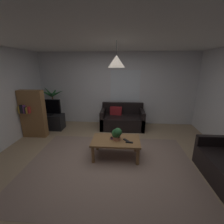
{
  "coord_description": "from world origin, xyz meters",
  "views": [
    {
      "loc": [
        0.25,
        -3.02,
        2.04
      ],
      "look_at": [
        0.0,
        0.3,
        1.05
      ],
      "focal_mm": 24.73,
      "sensor_mm": 36.0,
      "label": 1
    }
  ],
  "objects_px": {
    "book_on_table_2": "(114,136)",
    "book_on_table_1": "(114,137)",
    "tv_stand": "(50,122)",
    "couch_under_window": "(122,120)",
    "potted_plant_on_table": "(117,134)",
    "pendant_lamp": "(116,61)",
    "tv": "(48,107)",
    "bookshelf_corner": "(33,114)",
    "remote_on_table_1": "(126,140)",
    "book_on_table_0": "(114,138)",
    "remote_on_table_0": "(129,142)",
    "coffee_table": "(116,142)",
    "potted_palm_corner": "(53,108)"
  },
  "relations": [
    {
      "from": "couch_under_window",
      "to": "potted_plant_on_table",
      "type": "bearing_deg",
      "value": -93.43
    },
    {
      "from": "tv_stand",
      "to": "couch_under_window",
      "type": "bearing_deg",
      "value": 6.52
    },
    {
      "from": "tv_stand",
      "to": "remote_on_table_0",
      "type": "bearing_deg",
      "value": -32.3
    },
    {
      "from": "remote_on_table_0",
      "to": "pendant_lamp",
      "type": "xyz_separation_m",
      "value": [
        -0.3,
        0.12,
        1.69
      ]
    },
    {
      "from": "remote_on_table_1",
      "to": "pendant_lamp",
      "type": "bearing_deg",
      "value": -45.97
    },
    {
      "from": "bookshelf_corner",
      "to": "potted_plant_on_table",
      "type": "bearing_deg",
      "value": -20.43
    },
    {
      "from": "remote_on_table_1",
      "to": "couch_under_window",
      "type": "bearing_deg",
      "value": -125.33
    },
    {
      "from": "remote_on_table_0",
      "to": "potted_palm_corner",
      "type": "relative_size",
      "value": 0.12
    },
    {
      "from": "bookshelf_corner",
      "to": "pendant_lamp",
      "type": "xyz_separation_m",
      "value": [
        2.48,
        -0.93,
        1.43
      ]
    },
    {
      "from": "remote_on_table_0",
      "to": "tv_stand",
      "type": "bearing_deg",
      "value": 63.02
    },
    {
      "from": "book_on_table_0",
      "to": "remote_on_table_0",
      "type": "relative_size",
      "value": 0.96
    },
    {
      "from": "book_on_table_2",
      "to": "book_on_table_1",
      "type": "bearing_deg",
      "value": 171.13
    },
    {
      "from": "book_on_table_1",
      "to": "bookshelf_corner",
      "type": "height_order",
      "value": "bookshelf_corner"
    },
    {
      "from": "couch_under_window",
      "to": "remote_on_table_1",
      "type": "distance_m",
      "value": 1.84
    },
    {
      "from": "book_on_table_0",
      "to": "tv",
      "type": "relative_size",
      "value": 0.18
    },
    {
      "from": "pendant_lamp",
      "to": "potted_palm_corner",
      "type": "bearing_deg",
      "value": 139.23
    },
    {
      "from": "coffee_table",
      "to": "book_on_table_2",
      "type": "xyz_separation_m",
      "value": [
        -0.04,
        0.06,
        0.12
      ]
    },
    {
      "from": "bookshelf_corner",
      "to": "pendant_lamp",
      "type": "bearing_deg",
      "value": -20.51
    },
    {
      "from": "tv_stand",
      "to": "potted_palm_corner",
      "type": "distance_m",
      "value": 0.64
    },
    {
      "from": "book_on_table_2",
      "to": "book_on_table_0",
      "type": "bearing_deg",
      "value": -90.84
    },
    {
      "from": "couch_under_window",
      "to": "book_on_table_0",
      "type": "distance_m",
      "value": 1.76
    },
    {
      "from": "couch_under_window",
      "to": "book_on_table_2",
      "type": "relative_size",
      "value": 12.61
    },
    {
      "from": "remote_on_table_0",
      "to": "potted_palm_corner",
      "type": "bearing_deg",
      "value": 56.27
    },
    {
      "from": "coffee_table",
      "to": "book_on_table_0",
      "type": "xyz_separation_m",
      "value": [
        -0.04,
        0.05,
        0.08
      ]
    },
    {
      "from": "couch_under_window",
      "to": "tv",
      "type": "bearing_deg",
      "value": -172.97
    },
    {
      "from": "potted_plant_on_table",
      "to": "book_on_table_2",
      "type": "bearing_deg",
      "value": 134.39
    },
    {
      "from": "remote_on_table_0",
      "to": "tv",
      "type": "height_order",
      "value": "tv"
    },
    {
      "from": "tv",
      "to": "pendant_lamp",
      "type": "bearing_deg",
      "value": -33.14
    },
    {
      "from": "potted_plant_on_table",
      "to": "pendant_lamp",
      "type": "xyz_separation_m",
      "value": [
        -0.02,
        0.0,
        1.54
      ]
    },
    {
      "from": "book_on_table_0",
      "to": "book_on_table_2",
      "type": "distance_m",
      "value": 0.04
    },
    {
      "from": "coffee_table",
      "to": "pendant_lamp",
      "type": "height_order",
      "value": "pendant_lamp"
    },
    {
      "from": "book_on_table_1",
      "to": "potted_plant_on_table",
      "type": "distance_m",
      "value": 0.16
    },
    {
      "from": "potted_palm_corner",
      "to": "couch_under_window",
      "type": "bearing_deg",
      "value": -5.97
    },
    {
      "from": "book_on_table_2",
      "to": "potted_palm_corner",
      "type": "relative_size",
      "value": 0.08
    },
    {
      "from": "book_on_table_1",
      "to": "tv_stand",
      "type": "height_order",
      "value": "tv_stand"
    },
    {
      "from": "potted_plant_on_table",
      "to": "potted_palm_corner",
      "type": "distance_m",
      "value": 3.17
    },
    {
      "from": "coffee_table",
      "to": "book_on_table_1",
      "type": "distance_m",
      "value": 0.13
    },
    {
      "from": "tv_stand",
      "to": "potted_plant_on_table",
      "type": "bearing_deg",
      "value": -33.35
    },
    {
      "from": "potted_plant_on_table",
      "to": "tv_stand",
      "type": "xyz_separation_m",
      "value": [
        -2.32,
        1.52,
        -0.34
      ]
    },
    {
      "from": "couch_under_window",
      "to": "book_on_table_0",
      "type": "xyz_separation_m",
      "value": [
        -0.17,
        -1.75,
        0.17
      ]
    },
    {
      "from": "coffee_table",
      "to": "remote_on_table_0",
      "type": "distance_m",
      "value": 0.33
    },
    {
      "from": "potted_palm_corner",
      "to": "pendant_lamp",
      "type": "relative_size",
      "value": 2.73
    },
    {
      "from": "potted_plant_on_table",
      "to": "potted_palm_corner",
      "type": "xyz_separation_m",
      "value": [
        -2.41,
        2.06,
        -0.0
      ]
    },
    {
      "from": "remote_on_table_1",
      "to": "potted_palm_corner",
      "type": "height_order",
      "value": "potted_palm_corner"
    },
    {
      "from": "tv",
      "to": "potted_palm_corner",
      "type": "relative_size",
      "value": 0.61
    },
    {
      "from": "remote_on_table_0",
      "to": "tv_stand",
      "type": "xyz_separation_m",
      "value": [
        -2.6,
        1.64,
        -0.19
      ]
    },
    {
      "from": "couch_under_window",
      "to": "coffee_table",
      "type": "distance_m",
      "value": 1.81
    },
    {
      "from": "book_on_table_0",
      "to": "book_on_table_1",
      "type": "height_order",
      "value": "book_on_table_1"
    },
    {
      "from": "potted_plant_on_table",
      "to": "pendant_lamp",
      "type": "relative_size",
      "value": 0.59
    },
    {
      "from": "couch_under_window",
      "to": "tv_stand",
      "type": "bearing_deg",
      "value": -173.48
    }
  ]
}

